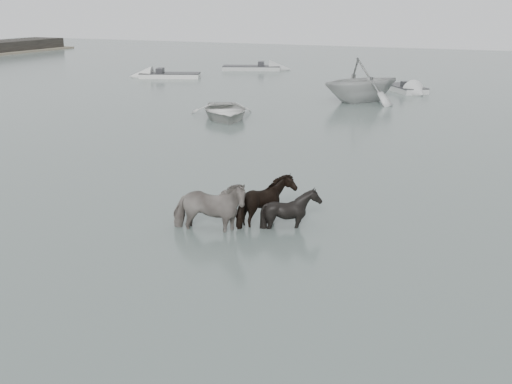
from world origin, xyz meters
TOP-DOWN VIEW (x-y plane):
  - ground at (0.00, 0.00)m, footprint 140.00×140.00m
  - pony_pinto at (-0.67, 0.60)m, footprint 2.27×1.38m
  - pony_dark at (0.50, 1.78)m, footprint 1.34×1.55m
  - pony_black at (1.19, 1.80)m, footprint 1.53×1.42m
  - rowboat_lead at (-7.79, 16.06)m, footprint 5.23×5.63m
  - rowboat_trail at (-2.68, 24.25)m, footprint 6.76×6.88m
  - skiff_outer at (-19.51, 30.25)m, footprint 6.57×3.78m
  - skiff_mid at (-1.10, 29.82)m, footprint 4.25×4.90m
  - skiff_far at (-15.92, 37.94)m, footprint 7.03×3.87m

SIDE VIEW (x-z plane):
  - ground at x=0.00m, z-range 0.00..0.00m
  - skiff_outer at x=-19.51m, z-range 0.00..0.75m
  - skiff_mid at x=-1.10m, z-range 0.00..0.75m
  - skiff_far at x=-15.92m, z-range 0.00..0.75m
  - rowboat_lead at x=-7.79m, z-range 0.00..0.95m
  - pony_black at x=1.19m, z-range 0.00..1.45m
  - pony_dark at x=0.50m, z-range 0.00..1.53m
  - pony_pinto at x=-0.67m, z-range 0.00..1.79m
  - rowboat_trail at x=-2.68m, z-range 0.00..2.75m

